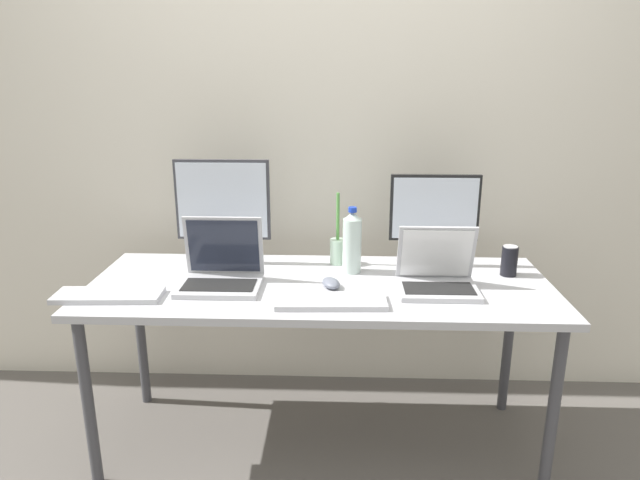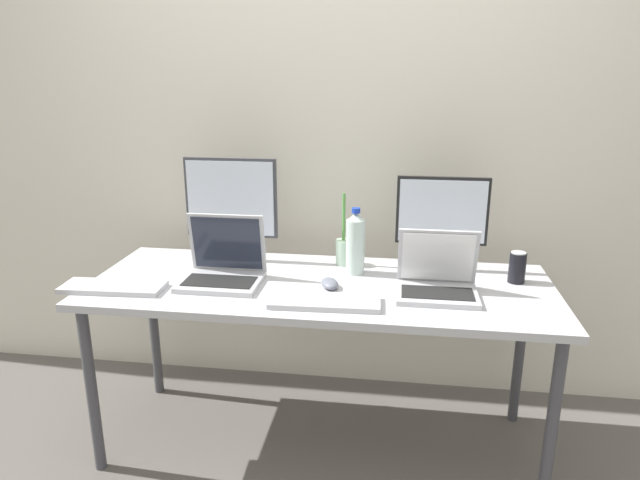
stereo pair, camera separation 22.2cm
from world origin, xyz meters
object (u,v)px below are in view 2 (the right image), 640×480
water_bottle (355,243)px  monitor_center (442,220)px  bamboo_vase (343,250)px  soda_can_near_keyboard (517,267)px  monitor_left (231,207)px  laptop_secondary (437,279)px  keyboard_aux (325,302)px  keyboard_main (113,287)px  work_desk (320,297)px  mouse_by_keyboard (330,283)px  laptop_silver (223,267)px

water_bottle → monitor_center: bearing=16.8°
monitor_center → bamboo_vase: (-0.41, -0.00, -0.15)m
soda_can_near_keyboard → monitor_center: bearing=157.5°
monitor_center → water_bottle: (-0.35, -0.11, -0.09)m
monitor_left → laptop_secondary: size_ratio=1.51×
keyboard_aux → soda_can_near_keyboard: soda_can_near_keyboard is taller
laptop_secondary → soda_can_near_keyboard: size_ratio=2.39×
monitor_left → keyboard_main: 0.60m
monitor_left → monitor_center: size_ratio=1.15×
keyboard_aux → monitor_center: bearing=44.3°
soda_can_near_keyboard → monitor_left: bearing=174.1°
work_desk → mouse_by_keyboard: size_ratio=17.18×
monitor_left → monitor_center: monitor_left is taller
work_desk → monitor_center: (0.48, 0.25, 0.28)m
keyboard_main → work_desk: bearing=10.4°
work_desk → keyboard_aux: bearing=-77.1°
work_desk → monitor_left: size_ratio=4.05×
monitor_left → soda_can_near_keyboard: bearing=-5.9°
water_bottle → soda_can_near_keyboard: size_ratio=2.22×
laptop_secondary → monitor_center: bearing=85.2°
water_bottle → bamboo_vase: (-0.06, 0.10, -0.06)m
mouse_by_keyboard → bamboo_vase: 0.29m
laptop_secondary → water_bottle: (-0.33, 0.18, 0.07)m
keyboard_main → bamboo_vase: bearing=23.9°
laptop_secondary → bamboo_vase: bearing=143.4°
bamboo_vase → laptop_secondary: bearing=-36.6°
work_desk → monitor_center: bearing=27.1°
monitor_left → keyboard_main: bearing=-129.5°
monitor_left → soda_can_near_keyboard: monitor_left is taller
monitor_center → keyboard_aux: (-0.43, -0.45, -0.21)m
water_bottle → soda_can_near_keyboard: bearing=-1.5°
monitor_center → soda_can_near_keyboard: bearing=-22.5°
work_desk → monitor_left: (-0.43, 0.25, 0.30)m
work_desk → keyboard_aux: 0.23m
monitor_center → soda_can_near_keyboard: (0.30, -0.12, -0.15)m
work_desk → mouse_by_keyboard: bearing=-43.7°
keyboard_aux → water_bottle: (0.08, 0.35, 0.12)m
laptop_silver → laptop_secondary: 0.84m
soda_can_near_keyboard → bamboo_vase: bearing=170.4°
keyboard_aux → bamboo_vase: bamboo_vase is taller
monitor_left → laptop_secondary: 0.95m
work_desk → bamboo_vase: 0.28m
work_desk → keyboard_main: (-0.78, -0.18, 0.07)m
monitor_center → laptop_silver: 0.92m
monitor_center → mouse_by_keyboard: (-0.43, -0.29, -0.20)m
work_desk → monitor_left: 0.58m
work_desk → water_bottle: water_bottle is taller
monitor_left → bamboo_vase: (0.50, -0.00, -0.17)m
monitor_left → monitor_center: bearing=-0.1°
mouse_by_keyboard → bamboo_vase: size_ratio=0.34×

